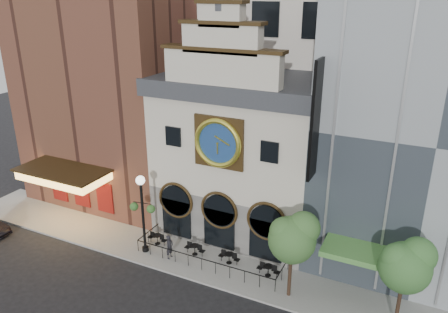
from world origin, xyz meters
TOP-DOWN VIEW (x-y plane):
  - ground at (0.00, 0.00)m, footprint 120.00×120.00m
  - sidewalk at (0.00, 2.50)m, footprint 44.00×5.00m
  - clock_building at (0.00, 7.82)m, footprint 12.60×8.78m
  - theater_building at (-13.00, 9.96)m, footprint 14.00×15.60m
  - retail_building at (12.99, 9.99)m, footprint 14.00×14.40m
  - cafe_railing at (0.00, 2.50)m, footprint 10.60×2.60m
  - bistro_0 at (-4.57, 2.62)m, footprint 1.58×0.68m
  - bistro_1 at (-1.34, 2.62)m, footprint 1.58×0.68m
  - bistro_2 at (1.34, 2.74)m, footprint 1.58×0.68m
  - bistro_3 at (4.31, 2.58)m, footprint 1.58×0.68m
  - pedestrian at (-2.74, 1.49)m, footprint 0.47×0.68m
  - lamppost at (-4.84, 1.46)m, footprint 1.90×0.83m
  - tree_left at (6.22, 1.33)m, footprint 3.00×2.89m
  - tree_right at (12.54, 1.43)m, footprint 2.94×2.83m

SIDE VIEW (x-z plane):
  - ground at x=0.00m, z-range 0.00..0.00m
  - sidewalk at x=0.00m, z-range 0.00..0.15m
  - cafe_railing at x=0.00m, z-range 0.15..1.05m
  - bistro_0 at x=-4.57m, z-range 0.16..1.06m
  - bistro_1 at x=-1.34m, z-range 0.16..1.06m
  - bistro_2 at x=1.34m, z-range 0.16..1.06m
  - bistro_3 at x=4.31m, z-range 0.16..1.06m
  - pedestrian at x=-2.74m, z-range 0.15..1.95m
  - lamppost at x=-4.84m, z-range 0.86..6.86m
  - tree_right at x=12.54m, z-range 1.47..7.13m
  - tree_left at x=6.22m, z-range 1.50..7.28m
  - clock_building at x=0.00m, z-range -2.64..16.01m
  - retail_building at x=12.99m, z-range 0.14..20.14m
  - theater_building at x=-13.00m, z-range 0.10..25.10m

